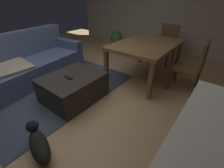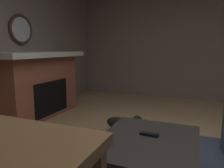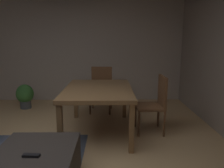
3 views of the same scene
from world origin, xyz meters
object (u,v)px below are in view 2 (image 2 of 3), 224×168
Objects in this scene: fireplace at (38,84)px; tv_remote at (149,134)px; ottoman_coffee_table at (147,163)px; small_dog at (124,124)px; round_wall_mirror at (21,30)px.

fireplace reaches higher than tv_remote.
ottoman_coffee_table is 1.09m from small_dog.
ottoman_coffee_table is (1.20, 2.48, -1.27)m from round_wall_mirror.
round_wall_mirror is 3.15× the size of tv_remote.
tv_remote is (1.12, 2.18, -0.13)m from fireplace.
fireplace is 3.06× the size of small_dog.
round_wall_mirror is at bearing -110.33° from tv_remote.
round_wall_mirror is (0.00, -0.29, 0.92)m from fireplace.
ottoman_coffee_table is at bearing 61.39° from fireplace.
tv_remote is at bearing -173.32° from ottoman_coffee_table.
small_dog is (-0.95, -0.54, -0.06)m from ottoman_coffee_table.
tv_remote is (-0.08, -0.01, 0.22)m from ottoman_coffee_table.
tv_remote is (1.12, 2.47, -1.05)m from round_wall_mirror.
tv_remote is 0.28× the size of small_dog.
fireplace is 10.91× the size of tv_remote.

